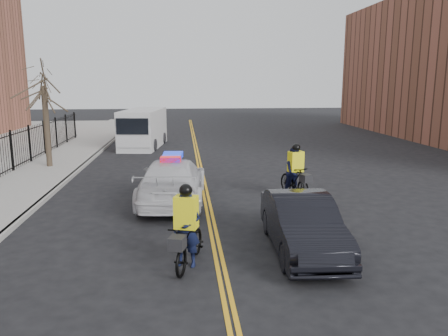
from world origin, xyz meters
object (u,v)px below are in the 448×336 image
cyclist_far (295,176)px  dark_sedan (302,224)px  cyclist_near (186,238)px  police_cruiser (173,180)px  cargo_van (143,129)px

cyclist_far → dark_sedan: bearing=-120.2°
dark_sedan → cyclist_near: bearing=-165.9°
police_cruiser → cyclist_near: 5.71m
dark_sedan → cyclist_far: (1.23, 5.48, 0.07)m
police_cruiser → cargo_van: bearing=-76.7°
cargo_van → cyclist_far: (6.96, -13.51, -0.42)m
dark_sedan → cyclist_far: cyclist_far is taller
police_cruiser → dark_sedan: (3.44, -5.03, -0.08)m
cargo_van → cyclist_near: (2.72, -19.64, -0.52)m
police_cruiser → cyclist_near: (0.45, -5.69, -0.11)m
cargo_van → cyclist_far: 15.20m
dark_sedan → cyclist_far: 5.61m
dark_sedan → cyclist_near: cyclist_near is taller
cargo_van → cyclist_far: bearing=-55.4°
police_cruiser → dark_sedan: 6.10m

